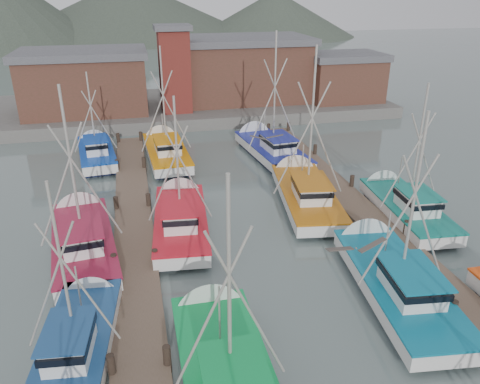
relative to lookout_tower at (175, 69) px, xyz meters
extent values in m
plane|color=#556662|center=(2.00, -33.00, -5.55)|extent=(260.00, 260.00, 0.00)
cube|color=brown|center=(-5.00, -29.00, -5.35)|extent=(2.20, 46.00, 0.40)
cylinder|color=black|center=(-6.00, -35.00, -5.10)|extent=(0.30, 0.30, 1.50)
cylinder|color=black|center=(-6.00, -28.00, -5.10)|extent=(0.30, 0.30, 1.50)
cylinder|color=black|center=(-6.00, -21.00, -5.10)|extent=(0.30, 0.30, 1.50)
cylinder|color=black|center=(-6.00, -14.00, -5.10)|extent=(0.30, 0.30, 1.50)
cylinder|color=black|center=(-6.00, -7.00, -5.10)|extent=(0.30, 0.30, 1.50)
cylinder|color=black|center=(-4.00, -35.00, -5.10)|extent=(0.30, 0.30, 1.50)
cylinder|color=black|center=(-4.00, -28.00, -5.10)|extent=(0.30, 0.30, 1.50)
cylinder|color=black|center=(-4.00, -21.00, -5.10)|extent=(0.30, 0.30, 1.50)
cylinder|color=black|center=(-4.00, -14.00, -5.10)|extent=(0.30, 0.30, 1.50)
cylinder|color=black|center=(-4.00, -7.00, -5.10)|extent=(0.30, 0.30, 1.50)
cube|color=brown|center=(9.00, -29.00, -5.35)|extent=(2.20, 46.00, 0.40)
cylinder|color=black|center=(8.00, -35.00, -5.10)|extent=(0.30, 0.30, 1.50)
cylinder|color=black|center=(8.00, -28.00, -5.10)|extent=(0.30, 0.30, 1.50)
cylinder|color=black|center=(8.00, -21.00, -5.10)|extent=(0.30, 0.30, 1.50)
cylinder|color=black|center=(8.00, -14.00, -5.10)|extent=(0.30, 0.30, 1.50)
cylinder|color=black|center=(8.00, -7.00, -5.10)|extent=(0.30, 0.30, 1.50)
cylinder|color=black|center=(10.00, -28.00, -5.10)|extent=(0.30, 0.30, 1.50)
cylinder|color=black|center=(10.00, -21.00, -5.10)|extent=(0.30, 0.30, 1.50)
cylinder|color=black|center=(10.00, -14.00, -5.10)|extent=(0.30, 0.30, 1.50)
cylinder|color=black|center=(10.00, -7.00, -5.10)|extent=(0.30, 0.30, 1.50)
cube|color=slate|center=(2.00, 4.00, -4.95)|extent=(44.00, 16.00, 1.20)
cube|color=brown|center=(-9.00, 2.00, -1.60)|extent=(12.00, 8.00, 5.50)
cube|color=slate|center=(-9.00, 2.00, 1.50)|extent=(12.72, 8.48, 0.70)
cube|color=brown|center=(8.00, 4.00, -1.25)|extent=(14.00, 9.00, 6.20)
cube|color=slate|center=(8.00, 4.00, 2.20)|extent=(14.84, 9.54, 0.70)
cube|color=brown|center=(19.00, 1.00, -2.10)|extent=(8.00, 6.00, 4.50)
cube|color=slate|center=(19.00, 1.00, 0.50)|extent=(8.48, 6.36, 0.70)
cube|color=maroon|center=(0.00, 0.00, -0.35)|extent=(3.00, 3.00, 8.00)
cube|color=slate|center=(0.00, 0.00, 3.90)|extent=(3.60, 3.60, 0.50)
cone|color=#485446|center=(-3.00, 97.00, -5.55)|extent=(140.00, 140.00, 30.00)
cone|color=#485446|center=(37.00, 87.00, -5.55)|extent=(90.00, 90.00, 24.00)
cube|color=white|center=(-2.02, -36.76, -4.85)|extent=(3.05, 9.31, 0.80)
cube|color=#0A9F47|center=(-2.02, -36.76, -4.47)|extent=(3.15, 9.40, 0.10)
cone|color=white|center=(-2.00, -32.11, -5.00)|extent=(2.91, 1.11, 2.91)
cube|color=black|center=(-2.02, -37.87, -3.67)|extent=(2.01, 3.07, 0.28)
cube|color=#0A9F47|center=(-2.02, -37.87, -3.31)|extent=(2.13, 3.26, 0.07)
cylinder|color=#ACA69D|center=(-2.02, -36.94, -0.71)|extent=(0.13, 0.13, 7.48)
cylinder|color=#ACA69D|center=(-2.61, -36.94, -1.59)|extent=(2.68, 0.10, 5.85)
cylinder|color=#ACA69D|center=(-1.42, -36.94, -1.59)|extent=(2.68, 0.10, 5.85)
cylinder|color=#ACA69D|center=(-2.01, -35.08, -3.25)|extent=(0.08, 0.08, 2.60)
cube|color=#0F1532|center=(6.66, -32.85, -5.50)|extent=(3.63, 8.55, 0.70)
cube|color=white|center=(6.66, -32.85, -4.85)|extent=(4.13, 9.72, 0.80)
cube|color=#0B7291|center=(6.66, -32.85, -4.47)|extent=(4.23, 9.83, 0.10)
cone|color=white|center=(7.20, -28.16, -5.00)|extent=(3.05, 1.43, 2.95)
cube|color=white|center=(6.53, -33.97, -3.90)|extent=(2.21, 3.03, 1.10)
cube|color=black|center=(6.53, -33.97, -3.67)|extent=(2.37, 3.32, 0.28)
cube|color=#0B7291|center=(6.53, -33.97, -3.31)|extent=(2.51, 3.52, 0.07)
cylinder|color=#ACA69D|center=(6.64, -33.03, -0.56)|extent=(0.15, 0.15, 7.78)
cylinder|color=#ACA69D|center=(6.04, -32.96, -1.48)|extent=(2.77, 0.41, 6.08)
cylinder|color=#ACA69D|center=(7.24, -33.10, -1.48)|extent=(2.77, 0.41, 6.08)
cylinder|color=#ACA69D|center=(6.85, -31.16, -3.25)|extent=(0.09, 0.09, 2.63)
cube|color=#0F1532|center=(-7.27, -33.67, -5.50)|extent=(2.83, 6.73, 0.70)
cube|color=white|center=(-7.27, -33.67, -4.85)|extent=(3.21, 7.65, 0.80)
cube|color=navy|center=(-7.27, -33.67, -4.47)|extent=(3.29, 7.73, 0.10)
cone|color=white|center=(-6.86, -29.98, -5.00)|extent=(2.42, 1.35, 2.32)
cube|color=white|center=(-7.37, -34.56, -3.90)|extent=(1.73, 2.38, 1.10)
cube|color=black|center=(-7.37, -34.56, -3.67)|extent=(1.85, 2.61, 0.28)
cube|color=navy|center=(-7.37, -34.56, -3.31)|extent=(1.96, 2.77, 0.07)
cylinder|color=#ACA69D|center=(-7.28, -33.82, -1.21)|extent=(0.12, 0.12, 6.48)
cylinder|color=#ACA69D|center=(-7.79, -33.77, -1.97)|extent=(2.31, 0.34, 5.07)
cylinder|color=#ACA69D|center=(-6.78, -33.88, -1.97)|extent=(2.31, 0.34, 5.07)
cylinder|color=#ACA69D|center=(-7.12, -32.35, -3.25)|extent=(0.07, 0.07, 2.23)
cube|color=#0F1532|center=(-2.31, -24.36, -5.50)|extent=(3.25, 7.97, 0.70)
cube|color=white|center=(-2.31, -24.36, -4.85)|extent=(3.69, 9.05, 0.80)
cube|color=red|center=(-2.31, -24.36, -4.47)|extent=(3.79, 9.15, 0.10)
cone|color=white|center=(-1.89, -19.97, -5.00)|extent=(2.85, 1.35, 2.76)
cube|color=white|center=(-2.41, -25.42, -3.90)|extent=(2.02, 2.80, 1.10)
cube|color=black|center=(-2.41, -25.42, -3.67)|extent=(2.16, 3.08, 0.28)
cube|color=red|center=(-2.41, -25.42, -3.31)|extent=(2.29, 3.26, 0.07)
cylinder|color=#ACA69D|center=(-2.33, -24.54, -0.96)|extent=(0.13, 0.13, 6.99)
cylinder|color=#ACA69D|center=(-2.89, -24.49, -1.78)|extent=(2.50, 0.33, 5.47)
cylinder|color=#ACA69D|center=(-1.77, -24.59, -1.78)|extent=(2.50, 0.33, 5.47)
cylinder|color=#ACA69D|center=(-2.16, -22.78, -3.25)|extent=(0.08, 0.08, 2.46)
cube|color=#0F1532|center=(6.09, -22.51, -5.50)|extent=(3.92, 8.72, 0.70)
cube|color=white|center=(6.09, -22.51, -4.85)|extent=(4.46, 9.91, 0.80)
cube|color=#C16C11|center=(6.09, -22.51, -4.47)|extent=(4.57, 10.02, 0.10)
cone|color=white|center=(6.78, -17.78, -5.00)|extent=(3.12, 1.52, 2.99)
cube|color=white|center=(5.93, -23.64, -3.90)|extent=(2.32, 3.12, 1.10)
cube|color=black|center=(5.93, -23.64, -3.67)|extent=(2.49, 3.42, 0.28)
cube|color=#C16C11|center=(5.93, -23.64, -3.31)|extent=(2.64, 3.62, 0.07)
cylinder|color=#ACA69D|center=(6.06, -22.70, 0.10)|extent=(0.15, 0.15, 9.10)
cylinder|color=#ACA69D|center=(5.46, -22.61, -0.97)|extent=(3.22, 0.57, 7.10)
cylinder|color=#ACA69D|center=(6.67, -22.78, -0.97)|extent=(3.22, 0.57, 7.10)
cylinder|color=#ACA69D|center=(6.34, -20.80, -3.25)|extent=(0.09, 0.09, 2.67)
cube|color=#0F1532|center=(-7.64, -25.61, -5.50)|extent=(3.59, 8.34, 0.70)
cube|color=white|center=(-7.64, -25.61, -4.85)|extent=(4.08, 9.48, 0.80)
cube|color=maroon|center=(-7.64, -25.61, -4.47)|extent=(4.18, 9.58, 0.10)
cone|color=white|center=(-8.20, -21.05, -5.00)|extent=(2.98, 1.44, 2.87)
cube|color=white|center=(-7.51, -26.70, -3.90)|extent=(2.17, 2.96, 1.10)
cube|color=black|center=(-7.51, -26.70, -3.67)|extent=(2.33, 3.25, 0.28)
cube|color=maroon|center=(-7.51, -26.70, -3.31)|extent=(2.47, 3.45, 0.07)
cylinder|color=#ACA69D|center=(-7.62, -25.79, -0.43)|extent=(0.15, 0.15, 8.04)
cylinder|color=#ACA69D|center=(-8.25, -25.87, -1.37)|extent=(2.87, 0.45, 6.29)
cylinder|color=#ACA69D|center=(-6.99, -25.71, -1.37)|extent=(2.87, 0.45, 6.29)
cylinder|color=#ACA69D|center=(-7.84, -23.97, -3.25)|extent=(0.09, 0.09, 2.76)
cube|color=#0F1532|center=(11.43, -25.72, -5.50)|extent=(2.99, 7.50, 0.70)
cube|color=white|center=(11.43, -25.72, -4.85)|extent=(3.40, 8.52, 0.80)
cube|color=#107B6D|center=(11.43, -25.72, -4.47)|extent=(3.49, 8.61, 0.10)
cone|color=white|center=(11.76, -21.57, -5.00)|extent=(2.71, 1.31, 2.63)
cube|color=white|center=(11.35, -26.72, -3.90)|extent=(1.89, 2.63, 1.10)
cube|color=black|center=(11.35, -26.72, -3.67)|extent=(2.02, 2.88, 0.28)
cube|color=#107B6D|center=(11.35, -26.72, -3.31)|extent=(2.15, 3.06, 0.07)
cylinder|color=#ACA69D|center=(11.41, -25.89, -0.79)|extent=(0.13, 0.13, 7.32)
cylinder|color=#ACA69D|center=(10.86, -25.84, -1.65)|extent=(2.61, 0.30, 5.72)
cylinder|color=#ACA69D|center=(11.97, -25.93, -1.65)|extent=(2.61, 0.30, 5.72)
cylinder|color=#ACA69D|center=(11.55, -24.23, -3.25)|extent=(0.08, 0.08, 2.44)
cube|color=#0F1532|center=(-2.09, -11.81, -5.50)|extent=(2.96, 8.05, 0.70)
cube|color=white|center=(-2.09, -11.81, -4.85)|extent=(3.36, 9.14, 0.80)
cube|color=orange|center=(-2.09, -11.81, -4.47)|extent=(3.45, 9.24, 0.10)
cone|color=white|center=(-2.30, -7.30, -5.00)|extent=(2.87, 1.23, 2.82)
cube|color=white|center=(-2.04, -12.89, -3.90)|extent=(1.95, 2.79, 1.10)
cube|color=black|center=(-2.04, -12.89, -3.67)|extent=(2.08, 3.06, 0.28)
cube|color=orange|center=(-2.04, -12.89, -3.31)|extent=(2.20, 3.25, 0.07)
cylinder|color=#ACA69D|center=(-2.08, -11.99, -0.42)|extent=(0.13, 0.13, 8.05)
cylinder|color=#ACA69D|center=(-2.66, -12.01, -1.37)|extent=(2.87, 0.23, 6.29)
cylinder|color=#ACA69D|center=(-1.50, -11.96, -1.37)|extent=(2.87, 0.23, 6.29)
cylinder|color=#ACA69D|center=(-2.17, -10.19, -3.25)|extent=(0.08, 0.08, 2.52)
cube|color=#0F1532|center=(6.53, -13.14, -5.50)|extent=(3.71, 8.83, 0.70)
cube|color=white|center=(6.53, -13.14, -4.85)|extent=(4.21, 10.03, 0.80)
cube|color=navy|center=(6.53, -13.14, -4.47)|extent=(4.32, 10.14, 0.10)
cone|color=white|center=(6.00, -8.30, -5.00)|extent=(3.15, 1.42, 3.05)
cube|color=white|center=(6.66, -14.30, -3.90)|extent=(2.27, 3.12, 1.10)
cube|color=black|center=(6.66, -14.30, -3.67)|extent=(2.43, 3.42, 0.28)
cube|color=navy|center=(6.66, -14.30, -3.31)|extent=(2.58, 3.63, 0.07)
cylinder|color=#ACA69D|center=(6.55, -13.33, 0.09)|extent=(0.15, 0.15, 9.09)
cylinder|color=#ACA69D|center=(5.93, -13.40, -0.97)|extent=(3.23, 0.45, 7.10)
cylinder|color=#ACA69D|center=(7.17, -13.27, -0.97)|extent=(3.23, 0.45, 7.10)
cylinder|color=#ACA69D|center=(6.34, -11.40, -3.25)|extent=(0.09, 0.09, 2.72)
cube|color=#0F1532|center=(-7.67, -10.74, -5.50)|extent=(3.05, 7.16, 0.70)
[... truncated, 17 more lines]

